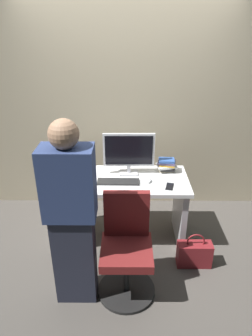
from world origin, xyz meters
TOP-DOWN VIEW (x-y plane):
  - ground_plane at (0.00, 0.00)m, footprint 9.00×9.00m
  - wall_back at (0.00, 0.81)m, footprint 6.40×0.10m
  - desk at (0.00, 0.00)m, footprint 1.31×0.66m
  - office_chair at (0.01, -0.74)m, footprint 0.52×0.52m
  - person_at_desk at (-0.43, -0.83)m, footprint 0.40×0.24m
  - monitor at (0.03, 0.13)m, footprint 0.54×0.14m
  - keyboard at (-0.08, -0.08)m, footprint 0.43×0.14m
  - mouse at (0.23, -0.06)m, footprint 0.06×0.10m
  - cup_near_keyboard at (-0.45, -0.14)m, footprint 0.07×0.07m
  - cup_by_monitor at (-0.48, 0.08)m, footprint 0.07×0.07m
  - book_stack at (0.44, 0.19)m, footprint 0.23×0.19m
  - cell_phone at (0.44, -0.17)m, footprint 0.10×0.16m
  - handbag at (0.69, -0.46)m, footprint 0.34×0.14m

SIDE VIEW (x-z plane):
  - ground_plane at x=0.00m, z-range 0.00..0.00m
  - handbag at x=0.69m, z-range -0.05..0.33m
  - office_chair at x=0.01m, z-range -0.04..0.90m
  - desk at x=0.00m, z-range 0.13..0.87m
  - cell_phone at x=0.44m, z-range 0.74..0.75m
  - keyboard at x=-0.08m, z-range 0.74..0.76m
  - mouse at x=0.23m, z-range 0.74..0.77m
  - cup_by_monitor at x=-0.48m, z-range 0.74..0.83m
  - cup_near_keyboard at x=-0.45m, z-range 0.74..0.84m
  - book_stack at x=0.44m, z-range 0.74..0.89m
  - person_at_desk at x=-0.43m, z-range 0.02..1.66m
  - monitor at x=0.03m, z-range 0.77..1.23m
  - wall_back at x=0.00m, z-range 0.00..3.00m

